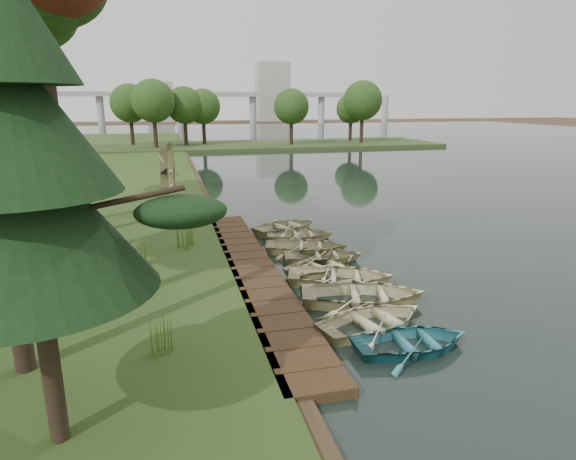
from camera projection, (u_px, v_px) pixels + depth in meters
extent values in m
plane|color=#3D2F1D|center=(296.00, 271.00, 17.72)|extent=(300.00, 300.00, 0.00)
cube|color=black|center=(557.00, 170.00, 43.57)|extent=(130.00, 200.00, 0.05)
cube|color=#3A2716|center=(253.00, 271.00, 17.31)|extent=(1.60, 16.00, 0.30)
cube|color=#32431D|center=(257.00, 145.00, 66.39)|extent=(50.00, 14.00, 0.45)
cylinder|color=black|center=(74.00, 128.00, 60.18)|extent=(0.50, 0.50, 4.80)
sphere|color=#284818|center=(70.00, 98.00, 59.25)|extent=(5.60, 5.60, 5.60)
cylinder|color=black|center=(130.00, 127.00, 61.76)|extent=(0.50, 0.50, 4.80)
sphere|color=#284818|center=(127.00, 98.00, 60.83)|extent=(5.60, 5.60, 5.60)
cylinder|color=black|center=(182.00, 127.00, 63.34)|extent=(0.50, 0.50, 4.80)
sphere|color=#284818|center=(181.00, 99.00, 62.41)|extent=(5.60, 5.60, 5.60)
cylinder|color=black|center=(233.00, 126.00, 64.92)|extent=(0.50, 0.50, 4.80)
sphere|color=#284818|center=(232.00, 99.00, 64.00)|extent=(5.60, 5.60, 5.60)
cylinder|color=black|center=(281.00, 126.00, 66.51)|extent=(0.50, 0.50, 4.80)
sphere|color=#284818|center=(281.00, 99.00, 65.58)|extent=(5.60, 5.60, 5.60)
cylinder|color=black|center=(326.00, 125.00, 68.09)|extent=(0.50, 0.50, 4.80)
sphere|color=#284818|center=(327.00, 99.00, 67.16)|extent=(5.60, 5.60, 5.60)
cylinder|color=black|center=(370.00, 125.00, 69.67)|extent=(0.50, 0.50, 4.80)
sphere|color=#284818|center=(371.00, 99.00, 68.74)|extent=(5.60, 5.60, 5.60)
cube|color=#A5A5A0|center=(216.00, 94.00, 130.42)|extent=(90.00, 4.00, 1.20)
cylinder|color=#A5A5A0|center=(101.00, 110.00, 124.34)|extent=(1.80, 1.80, 8.00)
cylinder|color=#A5A5A0|center=(179.00, 110.00, 129.08)|extent=(1.80, 1.80, 8.00)
cylinder|color=#A5A5A0|center=(253.00, 109.00, 133.83)|extent=(1.80, 1.80, 8.00)
cylinder|color=#A5A5A0|center=(321.00, 109.00, 138.57)|extent=(1.80, 1.80, 8.00)
cylinder|color=#A5A5A0|center=(385.00, 109.00, 143.31)|extent=(1.80, 1.80, 8.00)
cube|color=#A5A5A0|center=(272.00, 92.00, 153.64)|extent=(10.00, 8.00, 18.00)
cube|color=#A5A5A0|center=(160.00, 102.00, 150.79)|extent=(8.00, 8.00, 12.00)
imported|color=teal|center=(413.00, 339.00, 11.90)|extent=(3.03, 2.17, 0.63)
imported|color=beige|center=(374.00, 318.00, 13.01)|extent=(3.74, 3.09, 0.67)
imported|color=beige|center=(363.00, 292.00, 14.61)|extent=(4.35, 3.55, 0.79)
imported|color=beige|center=(340.00, 274.00, 16.19)|extent=(4.19, 3.54, 0.74)
imported|color=beige|center=(324.00, 263.00, 17.44)|extent=(3.68, 3.24, 0.63)
imported|color=beige|center=(323.00, 254.00, 18.53)|extent=(3.38, 2.66, 0.64)
imported|color=beige|center=(306.00, 244.00, 19.64)|extent=(3.95, 3.29, 0.70)
imported|color=beige|center=(300.00, 233.00, 21.49)|extent=(3.26, 2.49, 0.63)
imported|color=beige|center=(286.00, 225.00, 22.82)|extent=(4.01, 3.47, 0.70)
imported|color=beige|center=(172.00, 202.00, 26.67)|extent=(4.12, 3.39, 0.74)
cylinder|color=black|center=(36.00, 127.00, 15.51)|extent=(0.44, 0.44, 9.89)
cylinder|color=black|center=(55.00, 128.00, 17.10)|extent=(0.43, 0.43, 9.69)
cylinder|color=black|center=(21.00, 108.00, 20.69)|extent=(0.46, 0.46, 10.94)
cylinder|color=black|center=(30.00, 119.00, 23.29)|extent=(0.44, 0.44, 9.89)
ellipsoid|color=#284818|center=(15.00, 8.00, 22.02)|extent=(4.91, 4.91, 4.17)
cylinder|color=black|center=(49.00, 356.00, 8.06)|extent=(0.32, 0.32, 3.24)
cone|color=black|center=(29.00, 213.00, 7.42)|extent=(3.80, 3.80, 2.60)
cone|color=black|center=(15.00, 118.00, 7.05)|extent=(2.90, 2.90, 2.25)
cone|color=black|center=(0.00, 13.00, 6.69)|extent=(2.00, 2.00, 1.90)
cone|color=#3F661E|center=(162.00, 333.00, 11.26)|extent=(0.60, 0.60, 0.99)
cone|color=#3F661E|center=(141.00, 253.00, 17.39)|extent=(0.60, 0.60, 0.91)
cone|color=#3F661E|center=(182.00, 235.00, 19.34)|extent=(0.60, 0.60, 1.12)
cone|color=#3F661E|center=(188.00, 232.00, 19.87)|extent=(0.60, 0.60, 1.04)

